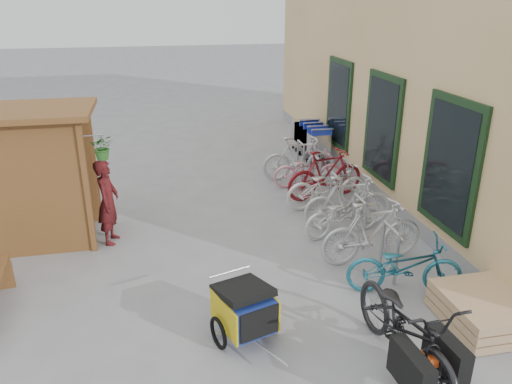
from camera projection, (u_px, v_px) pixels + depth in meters
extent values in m
plane|color=gray|center=(244.00, 293.00, 7.45)|extent=(80.00, 80.00, 0.00)
cube|color=#E4BF83|center=(483.00, 25.00, 11.51)|extent=(6.00, 13.00, 7.00)
cube|color=gray|center=(354.00, 171.00, 12.18)|extent=(0.18, 13.00, 0.30)
cube|color=black|center=(450.00, 166.00, 7.98)|extent=(0.06, 1.50, 2.20)
cube|color=black|center=(448.00, 166.00, 7.98)|extent=(0.02, 1.25, 1.95)
cube|color=black|center=(382.00, 128.00, 10.26)|extent=(0.06, 1.50, 2.20)
cube|color=black|center=(381.00, 128.00, 10.25)|extent=(0.02, 1.25, 1.95)
cube|color=black|center=(339.00, 104.00, 12.53)|extent=(0.06, 1.50, 2.20)
cube|color=black|center=(338.00, 104.00, 12.53)|extent=(0.02, 1.25, 1.95)
cube|color=brown|center=(87.00, 189.00, 8.27)|extent=(0.09, 0.09, 2.30)
cube|color=brown|center=(94.00, 165.00, 9.46)|extent=(0.09, 0.09, 2.30)
cube|color=brown|center=(29.00, 192.00, 8.13)|extent=(1.80, 0.05, 2.30)
cube|color=brown|center=(43.00, 168.00, 9.26)|extent=(1.80, 0.05, 2.30)
cube|color=brown|center=(25.00, 111.00, 8.25)|extent=(2.15, 1.65, 0.10)
cube|color=brown|center=(27.00, 194.00, 8.75)|extent=(1.30, 1.15, 0.04)
cube|color=brown|center=(21.00, 161.00, 8.53)|extent=(1.30, 1.15, 0.04)
cylinder|color=#A5A8AD|center=(92.00, 136.00, 7.98)|extent=(0.36, 0.02, 0.02)
imported|color=#2A5E21|center=(103.00, 147.00, 8.08)|extent=(0.38, 0.33, 0.42)
cylinder|color=#A5A8AD|center=(397.00, 260.00, 7.51)|extent=(0.05, 0.05, 0.84)
cylinder|color=#A5A8AD|center=(382.00, 245.00, 7.97)|extent=(0.05, 0.05, 0.84)
cylinder|color=#A5A8AD|center=(392.00, 228.00, 7.58)|extent=(0.05, 0.50, 0.05)
cylinder|color=#A5A8AD|center=(364.00, 227.00, 8.60)|extent=(0.05, 0.05, 0.84)
cylinder|color=#A5A8AD|center=(353.00, 215.00, 9.06)|extent=(0.05, 0.05, 0.84)
cylinder|color=#A5A8AD|center=(361.00, 199.00, 8.68)|extent=(0.05, 0.50, 0.05)
cylinder|color=#A5A8AD|center=(340.00, 201.00, 9.69)|extent=(0.05, 0.05, 0.84)
cylinder|color=#A5A8AD|center=(331.00, 192.00, 10.15)|extent=(0.05, 0.05, 0.84)
cylinder|color=#A5A8AD|center=(336.00, 176.00, 9.77)|extent=(0.05, 0.50, 0.05)
cylinder|color=#A5A8AD|center=(320.00, 180.00, 10.79)|extent=(0.05, 0.05, 0.84)
cylinder|color=#A5A8AD|center=(313.00, 172.00, 11.24)|extent=(0.05, 0.05, 0.84)
cylinder|color=#A5A8AD|center=(317.00, 158.00, 10.86)|extent=(0.05, 0.50, 0.05)
cylinder|color=#A5A8AD|center=(304.00, 163.00, 11.88)|extent=(0.05, 0.05, 0.84)
cylinder|color=#A5A8AD|center=(298.00, 157.00, 12.33)|extent=(0.05, 0.05, 0.84)
cylinder|color=#A5A8AD|center=(301.00, 143.00, 11.95)|extent=(0.05, 0.50, 0.05)
cube|color=tan|center=(481.00, 319.00, 6.73)|extent=(1.00, 1.20, 0.12)
cube|color=tan|center=(483.00, 310.00, 6.67)|extent=(1.00, 1.20, 0.12)
cube|color=tan|center=(485.00, 302.00, 6.62)|extent=(1.00, 1.20, 0.12)
cube|color=silver|center=(316.00, 141.00, 13.05)|extent=(0.54, 0.84, 0.51)
cube|color=#1B2EAF|center=(322.00, 132.00, 12.54)|extent=(0.54, 0.04, 0.18)
cylinder|color=silver|center=(322.00, 130.00, 12.48)|extent=(0.57, 0.04, 0.04)
cylinder|color=black|center=(311.00, 165.00, 12.89)|extent=(0.04, 0.12, 0.12)
cube|color=silver|center=(312.00, 137.00, 13.37)|extent=(0.54, 0.84, 0.51)
cube|color=#1B2EAF|center=(317.00, 129.00, 12.85)|extent=(0.54, 0.04, 0.18)
cylinder|color=silver|center=(318.00, 126.00, 12.80)|extent=(0.57, 0.04, 0.04)
cylinder|color=black|center=(307.00, 161.00, 13.21)|extent=(0.04, 0.12, 0.12)
cube|color=silver|center=(308.00, 134.00, 13.68)|extent=(0.54, 0.84, 0.51)
cube|color=#1B2EAF|center=(313.00, 125.00, 13.17)|extent=(0.54, 0.04, 0.18)
cylinder|color=silver|center=(314.00, 123.00, 13.11)|extent=(0.57, 0.04, 0.04)
cylinder|color=black|center=(303.00, 157.00, 13.52)|extent=(0.04, 0.12, 0.12)
cube|color=silver|center=(304.00, 131.00, 14.00)|extent=(0.54, 0.84, 0.51)
cube|color=#1B2EAF|center=(309.00, 122.00, 13.48)|extent=(0.54, 0.04, 0.18)
cylinder|color=silver|center=(310.00, 120.00, 13.43)|extent=(0.57, 0.04, 0.04)
cylinder|color=black|center=(300.00, 153.00, 13.84)|extent=(0.04, 0.12, 0.12)
cube|color=#1B3999|center=(245.00, 309.00, 6.34)|extent=(0.76, 0.87, 0.43)
cube|color=gold|center=(224.00, 316.00, 6.20)|extent=(0.25, 0.71, 0.43)
cube|color=gold|center=(265.00, 303.00, 6.47)|extent=(0.25, 0.71, 0.43)
cube|color=black|center=(260.00, 324.00, 6.02)|extent=(0.50, 0.18, 0.40)
cube|color=black|center=(243.00, 290.00, 6.28)|extent=(0.80, 0.86, 0.21)
torus|color=black|center=(218.00, 333.00, 6.25)|extent=(0.18, 0.42, 0.43)
torus|color=black|center=(270.00, 315.00, 6.59)|extent=(0.18, 0.42, 0.43)
cylinder|color=#B7B7BC|center=(270.00, 352.00, 5.91)|extent=(0.22, 0.61, 0.03)
cylinder|color=#B7B7BC|center=(230.00, 272.00, 6.54)|extent=(0.57, 0.21, 0.03)
imported|color=black|center=(405.00, 327.00, 5.79)|extent=(0.86, 2.15, 1.11)
cube|color=black|center=(411.00, 370.00, 5.27)|extent=(0.22, 0.66, 0.45)
cube|color=black|center=(446.00, 355.00, 5.49)|extent=(0.22, 0.66, 0.45)
cube|color=#ED4D16|center=(430.00, 359.00, 5.36)|extent=(0.13, 0.19, 0.12)
imported|color=maroon|center=(108.00, 202.00, 8.73)|extent=(0.47, 0.62, 1.54)
imported|color=#206B83|center=(405.00, 266.00, 7.31)|extent=(1.79, 0.97, 0.89)
imported|color=silver|center=(372.00, 232.00, 8.14)|extent=(1.82, 0.61, 1.08)
imported|color=silver|center=(343.00, 214.00, 9.12)|extent=(1.68, 0.90, 0.84)
imported|color=silver|center=(348.00, 201.00, 9.40)|extent=(1.74, 0.54, 1.04)
imported|color=silver|center=(328.00, 186.00, 10.30)|extent=(1.87, 0.81, 0.96)
imported|color=maroon|center=(325.00, 174.00, 10.76)|extent=(1.88, 0.85, 1.09)
imported|color=pink|center=(308.00, 170.00, 11.42)|extent=(1.65, 0.71, 0.84)
imported|color=silver|center=(299.00, 158.00, 11.85)|extent=(1.78, 0.52, 1.06)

